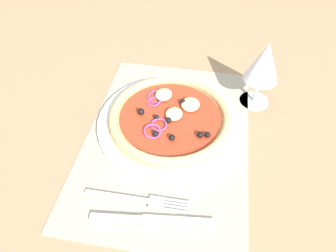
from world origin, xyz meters
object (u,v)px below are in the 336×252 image
(pizza, at_px, (170,116))
(wine_glass, at_px, (264,64))
(fork, at_px, (143,201))
(knife, at_px, (153,221))
(plate, at_px, (170,122))

(pizza, height_order, wine_glass, wine_glass)
(fork, height_order, knife, knife)
(pizza, relative_size, knife, 1.25)
(plate, relative_size, wine_glass, 2.00)
(plate, relative_size, knife, 1.48)
(fork, bearing_deg, pizza, 84.95)
(pizza, height_order, knife, pizza)
(plate, height_order, wine_glass, wine_glass)
(pizza, distance_m, wine_glass, 0.22)
(pizza, bearing_deg, knife, 2.68)
(pizza, height_order, fork, pizza)
(knife, bearing_deg, plate, 86.47)
(pizza, distance_m, knife, 0.22)
(plate, bearing_deg, knife, 2.68)
(knife, distance_m, wine_glass, 0.37)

